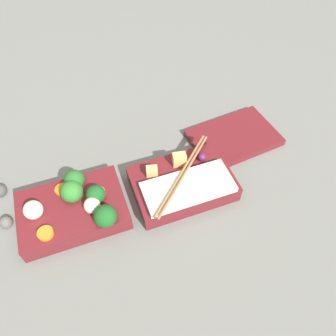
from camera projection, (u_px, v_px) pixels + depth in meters
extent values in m
plane|color=slate|center=(132.00, 201.00, 0.67)|extent=(3.00, 3.00, 0.00)
cube|color=maroon|center=(73.00, 211.00, 0.64)|extent=(0.20, 0.14, 0.04)
sphere|color=#236023|center=(74.00, 180.00, 0.65)|extent=(0.04, 0.04, 0.04)
sphere|color=#19511E|center=(96.00, 194.00, 0.62)|extent=(0.04, 0.04, 0.04)
sphere|color=#19511E|center=(105.00, 216.00, 0.59)|extent=(0.04, 0.04, 0.04)
sphere|color=#2D7028|center=(72.00, 192.00, 0.63)|extent=(0.04, 0.04, 0.04)
cylinder|color=orange|center=(97.00, 193.00, 0.63)|extent=(0.04, 0.04, 0.01)
cylinder|color=orange|center=(45.00, 233.00, 0.58)|extent=(0.04, 0.04, 0.01)
cylinder|color=orange|center=(62.00, 189.00, 0.64)|extent=(0.04, 0.04, 0.01)
sphere|color=beige|center=(33.00, 210.00, 0.60)|extent=(0.04, 0.04, 0.04)
sphere|color=beige|center=(92.00, 205.00, 0.61)|extent=(0.03, 0.03, 0.03)
cube|color=maroon|center=(182.00, 183.00, 0.68)|extent=(0.20, 0.14, 0.04)
cube|color=silver|center=(188.00, 187.00, 0.64)|extent=(0.18, 0.08, 0.01)
cube|color=#EAB266|center=(152.00, 171.00, 0.66)|extent=(0.03, 0.02, 0.02)
cube|color=#EAB266|center=(179.00, 159.00, 0.67)|extent=(0.03, 0.02, 0.03)
sphere|color=#4C1E4C|center=(202.00, 157.00, 0.68)|extent=(0.02, 0.02, 0.02)
cylinder|color=olive|center=(184.00, 174.00, 0.65)|extent=(0.17, 0.16, 0.01)
cylinder|color=olive|center=(181.00, 173.00, 0.65)|extent=(0.17, 0.16, 0.01)
cube|color=maroon|center=(234.00, 137.00, 0.77)|extent=(0.21, 0.15, 0.02)
sphere|color=#474442|center=(0.00, 191.00, 0.68)|extent=(0.03, 0.03, 0.03)
sphere|color=#595651|center=(6.00, 222.00, 0.64)|extent=(0.02, 0.02, 0.02)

